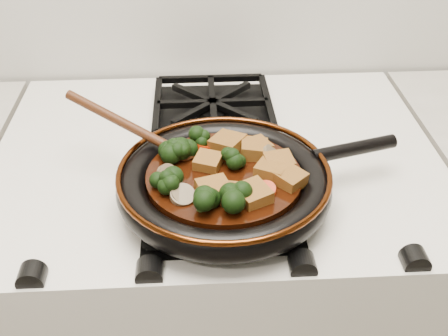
{
  "coord_description": "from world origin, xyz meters",
  "views": [
    {
      "loc": [
        -0.03,
        0.89,
        1.43
      ],
      "look_at": [
        0.0,
        1.55,
        0.97
      ],
      "focal_mm": 45.0,
      "sensor_mm": 36.0,
      "label": 1
    }
  ],
  "objects": [
    {
      "name": "carrot_coin_0",
      "position": [
        0.09,
        1.53,
        0.96
      ],
      "size": [
        0.03,
        0.03,
        0.02
      ],
      "primitive_type": "cylinder",
      "rotation": [
        -0.06,
        -0.23,
        0.0
      ],
      "color": "#B92405",
      "rests_on": "braising_sauce"
    },
    {
      "name": "mushroom_slice_3",
      "position": [
        -0.08,
        1.54,
        0.97
      ],
      "size": [
        0.04,
        0.04,
        0.03
      ],
      "primitive_type": "cylinder",
      "rotation": [
        0.85,
        0.0,
        0.92
      ],
      "color": "brown",
      "rests_on": "braising_sauce"
    },
    {
      "name": "broccoli_floret_5",
      "position": [
        -0.03,
        1.47,
        0.97
      ],
      "size": [
        0.09,
        0.09,
        0.07
      ],
      "primitive_type": null,
      "rotation": [
        0.02,
        -0.21,
        0.96
      ],
      "color": "black",
      "rests_on": "braising_sauce"
    },
    {
      "name": "broccoli_floret_1",
      "position": [
        -0.06,
        1.59,
        0.97
      ],
      "size": [
        0.09,
        0.09,
        0.07
      ],
      "primitive_type": null,
      "rotation": [
        0.19,
        -0.16,
        2.48
      ],
      "color": "black",
      "rests_on": "braising_sauce"
    },
    {
      "name": "tofu_cube_9",
      "position": [
        -0.01,
        1.5,
        0.97
      ],
      "size": [
        0.06,
        0.06,
        0.03
      ],
      "primitive_type": "cube",
      "rotation": [
        0.03,
        -0.1,
        1.91
      ],
      "color": "brown",
      "rests_on": "braising_sauce"
    },
    {
      "name": "carrot_coin_1",
      "position": [
        0.07,
        1.54,
        0.96
      ],
      "size": [
        0.03,
        0.03,
        0.02
      ],
      "primitive_type": "cylinder",
      "rotation": [
        -0.1,
        0.31,
        0.0
      ],
      "color": "#B92405",
      "rests_on": "braising_sauce"
    },
    {
      "name": "broccoli_floret_6",
      "position": [
        -0.07,
        1.59,
        0.97
      ],
      "size": [
        0.08,
        0.08,
        0.07
      ],
      "primitive_type": null,
      "rotation": [
        0.14,
        0.21,
        2.83
      ],
      "color": "black",
      "rests_on": "braising_sauce"
    },
    {
      "name": "mushroom_slice_2",
      "position": [
        -0.06,
        1.49,
        0.97
      ],
      "size": [
        0.04,
        0.04,
        0.02
      ],
      "primitive_type": "cylinder",
      "rotation": [
        0.53,
        0.0,
        0.83
      ],
      "color": "brown",
      "rests_on": "braising_sauce"
    },
    {
      "name": "tofu_cube_3",
      "position": [
        0.07,
        1.54,
        0.97
      ],
      "size": [
        0.06,
        0.06,
        0.02
      ],
      "primitive_type": "cube",
      "rotation": [
        -0.0,
        0.07,
        1.1
      ],
      "color": "brown",
      "rests_on": "braising_sauce"
    },
    {
      "name": "skillet",
      "position": [
        0.01,
        1.55,
        0.94
      ],
      "size": [
        0.43,
        0.31,
        0.05
      ],
      "rotation": [
        0.0,
        0.0,
        0.27
      ],
      "color": "black",
      "rests_on": "burner_grate_front"
    },
    {
      "name": "tofu_cube_5",
      "position": [
        0.04,
        1.49,
        0.97
      ],
      "size": [
        0.06,
        0.06,
        0.03
      ],
      "primitive_type": "cube",
      "rotation": [
        0.04,
        -0.06,
        0.44
      ],
      "color": "brown",
      "rests_on": "braising_sauce"
    },
    {
      "name": "tofu_cube_6",
      "position": [
        -0.02,
        1.57,
        0.97
      ],
      "size": [
        0.05,
        0.05,
        0.02
      ],
      "primitive_type": "cube",
      "rotation": [
        -0.07,
        -0.03,
        2.79
      ],
      "color": "brown",
      "rests_on": "braising_sauce"
    },
    {
      "name": "broccoli_floret_0",
      "position": [
        0.01,
        1.47,
        0.97
      ],
      "size": [
        0.08,
        0.09,
        0.07
      ],
      "primitive_type": null,
      "rotation": [
        0.1,
        0.12,
        2.25
      ],
      "color": "black",
      "rests_on": "braising_sauce"
    },
    {
      "name": "tofu_cube_7",
      "position": [
        0.1,
        1.52,
        0.97
      ],
      "size": [
        0.06,
        0.06,
        0.03
      ],
      "primitive_type": "cube",
      "rotation": [
        0.1,
        0.01,
        0.75
      ],
      "color": "brown",
      "rests_on": "braising_sauce"
    },
    {
      "name": "broccoli_floret_3",
      "position": [
        0.02,
        1.56,
        0.97
      ],
      "size": [
        0.07,
        0.08,
        0.06
      ],
      "primitive_type": null,
      "rotation": [
        -0.12,
        0.15,
        1.15
      ],
      "color": "black",
      "rests_on": "braising_sauce"
    },
    {
      "name": "carrot_coin_4",
      "position": [
        -0.02,
        1.62,
        0.96
      ],
      "size": [
        0.03,
        0.03,
        0.02
      ],
      "primitive_type": "cylinder",
      "rotation": [
        -0.19,
        0.28,
        0.0
      ],
      "color": "#B92405",
      "rests_on": "braising_sauce"
    },
    {
      "name": "burner_grate_front",
      "position": [
        0.0,
        1.55,
        0.91
      ],
      "size": [
        0.23,
        0.23,
        0.03
      ],
      "primitive_type": null,
      "color": "black",
      "rests_on": "stove"
    },
    {
      "name": "tofu_cube_8",
      "position": [
        0.09,
        1.56,
        0.97
      ],
      "size": [
        0.05,
        0.04,
        0.03
      ],
      "primitive_type": "cube",
      "rotation": [
        0.12,
        -0.02,
        0.17
      ],
      "color": "brown",
      "rests_on": "braising_sauce"
    },
    {
      "name": "carrot_coin_2",
      "position": [
        0.03,
        1.63,
        0.96
      ],
      "size": [
        0.03,
        0.03,
        0.01
      ],
      "primitive_type": "cylinder",
      "rotation": [
        0.01,
        0.01,
        0.0
      ],
      "color": "#B92405",
      "rests_on": "braising_sauce"
    },
    {
      "name": "braising_sauce",
      "position": [
        0.0,
        1.55,
        0.95
      ],
      "size": [
        0.23,
        0.23,
        0.02
      ],
      "primitive_type": "cylinder",
      "color": "black",
      "rests_on": "skillet"
    },
    {
      "name": "broccoli_floret_2",
      "position": [
        -0.03,
        1.62,
        0.97
      ],
      "size": [
        0.08,
        0.08,
        0.06
      ],
      "primitive_type": null,
      "rotation": [
        0.13,
        0.15,
        2.69
      ],
      "color": "black",
      "rests_on": "braising_sauce"
    },
    {
      "name": "burner_grate_back",
      "position": [
        0.0,
        1.83,
        0.91
      ],
      "size": [
        0.23,
        0.23,
        0.03
      ],
      "primitive_type": null,
      "color": "black",
      "rests_on": "stove"
    },
    {
      "name": "carrot_coin_3",
      "position": [
        0.06,
        1.5,
        0.96
      ],
      "size": [
        0.03,
        0.03,
        0.02
      ],
      "primitive_type": "cylinder",
      "rotation": [
        0.29,
        -0.17,
        0.0
      ],
      "color": "#B92405",
      "rests_on": "braising_sauce"
    },
    {
      "name": "tofu_cube_0",
      "position": [
        0.01,
        1.61,
        0.97
      ],
      "size": [
        0.06,
        0.06,
        0.03
      ],
      "primitive_type": "cube",
      "rotation": [
        -0.1,
        -0.01,
        0.94
      ],
      "color": "brown",
      "rests_on": "braising_sauce"
    },
    {
      "name": "mushroom_slice_4",
      "position": [
        0.08,
        1.58,
        0.97
      ],
      "size": [
        0.04,
        0.04,
        0.03
      ],
      "primitive_type": "cylinder",
      "rotation": [
        0.74,
        0.0,
        2.35
      ],
      "color": "brown",
      "rests_on": "braising_sauce"
    },
    {
      "name": "mushroom_slice_0",
      "position": [
        -0.05,
        1.49,
        0.97
      ],
      "size": [
        0.05,
        0.05,
        0.02
      ],
      "primitive_type": "cylinder",
      "rotation": [
        0.41,
        0.0,
        0.44
      ],
      "color": "brown",
      "rests_on": "braising_sauce"
    },
    {
      "name": "tofu_cube_4",
      "position": [
        0.02,
        1.49,
        0.97
      ],
      "size": [
        0.04,
        0.04,
        0.02
      ],
      "primitive_type": "cube",
      "rotation": [
        0.12,
        0.01,
        1.52
      ],
      "color": "brown",
      "rests_on": "braising_sauce"
    },
    {
      "name": "broccoli_floret_4",
      "position": [
        -0.08,
        1.51,
        0.97
      ],
      "size": [
        0.09,
        0.09,
        0.07
      ],
      "primitive_type": null,
      "rotation": [
        -0.25,
        0.08,
        2.19
      ],
      "color": "black",
      "rests_on": "braising_sauce"
    },
    {
      "name": "stove",
      "position": [
        0.0,
        1.69,
        0.45
      ],
      "size": [
        0.76,
        0.6,
        0.9
      ],
      "primitive_type": "cube",
      "color": "silver",
      "rests_on": "ground"
    },
    {
      "name": "tofu_cube_1",
      "position": [
        0.05,
        1.6,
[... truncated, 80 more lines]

